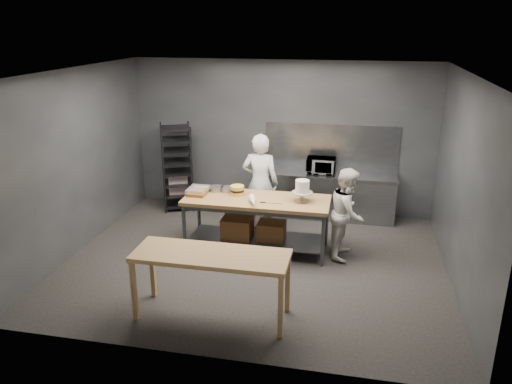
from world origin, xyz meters
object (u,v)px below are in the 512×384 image
chef_behind (260,183)px  microwave (321,166)px  frosted_cake_stand (302,188)px  near_counter (211,260)px  speed_rack (177,168)px  layer_cake (237,190)px  work_table (255,218)px  chef_right (348,213)px

chef_behind → microwave: size_ratio=3.37×
frosted_cake_stand → near_counter: bearing=-113.4°
chef_behind → frosted_cake_stand: 1.20m
speed_rack → layer_cake: bearing=-43.2°
chef_behind → microwave: bearing=-136.7°
speed_rack → chef_behind: (1.89, -0.83, 0.06)m
chef_behind → layer_cake: 0.76m
work_table → speed_rack: speed_rack is taller
speed_rack → chef_right: (3.48, -1.58, -0.11)m
speed_rack → microwave: (2.91, 0.08, 0.19)m
chef_behind → chef_right: (1.59, -0.75, -0.16)m
near_counter → chef_right: (1.65, 2.17, -0.06)m
near_counter → layer_cake: size_ratio=8.71×
work_table → chef_behind: chef_behind is taller
speed_rack → microwave: bearing=1.6°
chef_right → near_counter: bearing=149.8°
work_table → chef_behind: bearing=95.0°
frosted_cake_stand → microwave: bearing=84.6°
chef_right → microwave: 1.79m
chef_right → microwave: (-0.58, 1.66, 0.30)m
work_table → microwave: bearing=61.7°
speed_rack → frosted_cake_stand: speed_rack is taller
work_table → frosted_cake_stand: (0.78, 0.03, 0.57)m
speed_rack → layer_cake: speed_rack is taller
chef_behind → near_counter: bearing=90.2°
microwave → layer_cake: (-1.26, -1.62, -0.05)m
near_counter → microwave: 3.98m
layer_cake → chef_behind: bearing=70.7°
layer_cake → near_counter: bearing=-85.0°
frosted_cake_stand → work_table: bearing=-178.1°
speed_rack → chef_behind: bearing=-23.8°
chef_behind → layer_cake: size_ratio=7.95×
work_table → microwave: 2.04m
near_counter → frosted_cake_stand: (0.91, 2.11, 0.33)m
work_table → layer_cake: size_ratio=10.45×
chef_right → frosted_cake_stand: bearing=101.8°
chef_behind → work_table: bearing=96.3°
work_table → frosted_cake_stand: frosted_cake_stand is taller
chef_right → chef_behind: bearing=71.9°
near_counter → speed_rack: size_ratio=1.14×
microwave → frosted_cake_stand: size_ratio=1.52×
frosted_cake_stand → layer_cake: (-1.10, 0.10, -0.14)m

